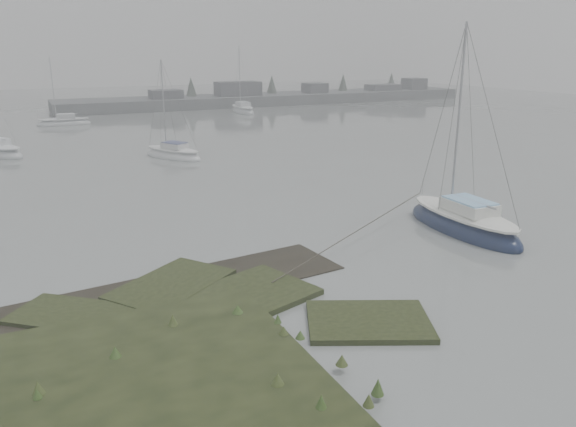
# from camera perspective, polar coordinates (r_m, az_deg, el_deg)

# --- Properties ---
(ground) EXTENTS (160.00, 160.00, 0.00)m
(ground) POSITION_cam_1_polar(r_m,az_deg,el_deg) (44.14, -15.03, 5.86)
(ground) COLOR slate
(ground) RESTS_ON ground
(far_shoreline) EXTENTS (60.00, 8.00, 4.15)m
(far_shoreline) POSITION_cam_1_polar(r_m,az_deg,el_deg) (82.63, -0.78, 11.71)
(far_shoreline) COLOR #4C4F51
(far_shoreline) RESTS_ON ground
(sailboat_main) EXTENTS (2.41, 6.75, 9.43)m
(sailboat_main) POSITION_cam_1_polar(r_m,az_deg,el_deg) (25.73, 17.36, -1.02)
(sailboat_main) COLOR #0D1734
(sailboat_main) RESTS_ON ground
(sailboat_white) EXTENTS (4.08, 5.48, 7.48)m
(sailboat_white) POSITION_cam_1_polar(r_m,az_deg,el_deg) (41.95, -11.58, 5.89)
(sailboat_white) COLOR silver
(sailboat_white) RESTS_ON ground
(sailboat_far_b) EXTENTS (2.19, 6.16, 8.61)m
(sailboat_far_b) POSITION_cam_1_polar(r_m,az_deg,el_deg) (71.04, -4.64, 10.41)
(sailboat_far_b) COLOR silver
(sailboat_far_b) RESTS_ON ground
(sailboat_far_c) EXTENTS (5.39, 2.01, 7.50)m
(sailboat_far_c) POSITION_cam_1_polar(r_m,az_deg,el_deg) (63.34, -21.79, 8.54)
(sailboat_far_c) COLOR silver
(sailboat_far_c) RESTS_ON ground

